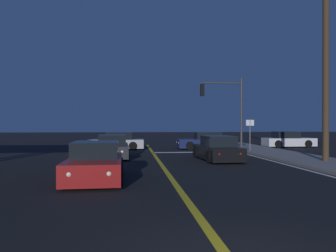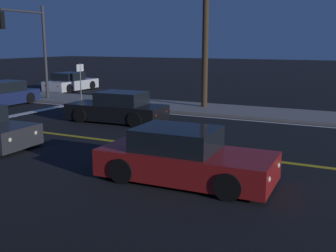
{
  "view_description": "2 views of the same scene",
  "coord_description": "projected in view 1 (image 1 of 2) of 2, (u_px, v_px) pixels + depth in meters",
  "views": [
    {
      "loc": [
        -1.39,
        -4.56,
        1.96
      ],
      "look_at": [
        0.97,
        17.99,
        1.85
      ],
      "focal_mm": 36.26,
      "sensor_mm": 36.0,
      "label": 1
    },
    {
      "loc": [
        -11.74,
        3.61,
        3.41
      ],
      "look_at": [
        0.77,
        9.83,
        0.58
      ],
      "focal_mm": 43.56,
      "sensor_mm": 36.0,
      "label": 2
    }
  ],
  "objects": [
    {
      "name": "traffic_signal_near_right",
      "position": [
        227.0,
        102.0,
        26.34
      ],
      "size": [
        3.33,
        0.28,
        5.56
      ],
      "rotation": [
        0.0,
        0.0,
        3.14
      ],
      "color": "#38383D",
      "rests_on": "ground"
    },
    {
      "name": "sidewalk_right",
      "position": [
        334.0,
        165.0,
        15.64
      ],
      "size": [
        3.2,
        36.66,
        0.15
      ],
      "primitive_type": "cube",
      "color": "gray",
      "rests_on": "ground"
    },
    {
      "name": "lane_line_edge_right",
      "position": [
        296.0,
        167.0,
        15.44
      ],
      "size": [
        0.16,
        34.62,
        0.01
      ],
      "primitive_type": "cube",
      "color": "white",
      "rests_on": "ground"
    },
    {
      "name": "car_mid_block_navy",
      "position": [
        205.0,
        142.0,
        27.07
      ],
      "size": [
        4.41,
        1.94,
        1.34
      ],
      "rotation": [
        0.0,
        0.0,
        1.59
      ],
      "color": "navy",
      "rests_on": "ground"
    },
    {
      "name": "car_far_approaching_white",
      "position": [
        288.0,
        140.0,
        29.21
      ],
      "size": [
        4.27,
        1.96,
        1.34
      ],
      "rotation": [
        0.0,
        0.0,
        -1.58
      ],
      "color": "silver",
      "rests_on": "ground"
    },
    {
      "name": "car_side_waiting_silver",
      "position": [
        117.0,
        142.0,
        26.43
      ],
      "size": [
        4.32,
        1.88,
        1.34
      ],
      "rotation": [
        0.0,
        0.0,
        1.56
      ],
      "color": "#B2B5BA",
      "rests_on": "ground"
    },
    {
      "name": "car_lead_oncoming_black",
      "position": [
        217.0,
        150.0,
        18.47
      ],
      "size": [
        1.98,
        4.49,
        1.34
      ],
      "rotation": [
        0.0,
        0.0,
        0.05
      ],
      "color": "black",
      "rests_on": "ground"
    },
    {
      "name": "lane_line_center",
      "position": [
        165.0,
        169.0,
        14.82
      ],
      "size": [
        0.2,
        34.62,
        0.01
      ],
      "primitive_type": "cube",
      "color": "gold",
      "rests_on": "ground"
    },
    {
      "name": "car_parked_curb_charcoal",
      "position": [
        112.0,
        148.0,
        19.83
      ],
      "size": [
        2.02,
        4.27,
        1.34
      ],
      "rotation": [
        0.0,
        0.0,
        3.18
      ],
      "color": "#2D2D33",
      "rests_on": "ground"
    },
    {
      "name": "street_sign_corner",
      "position": [
        250.0,
        130.0,
        23.65
      ],
      "size": [
        0.56,
        0.07,
        2.32
      ],
      "color": "slate",
      "rests_on": "ground"
    },
    {
      "name": "car_following_oncoming_red",
      "position": [
        95.0,
        163.0,
        12.02
      ],
      "size": [
        2.03,
        4.46,
        1.34
      ],
      "rotation": [
        0.0,
        0.0,
        3.17
      ],
      "color": "maroon",
      "rests_on": "ground"
    },
    {
      "name": "stop_bar",
      "position": [
        197.0,
        152.0,
        23.78
      ],
      "size": [
        6.27,
        0.5,
        0.01
      ],
      "primitive_type": "cube",
      "color": "white",
      "rests_on": "ground"
    },
    {
      "name": "utility_pole_right",
      "position": [
        326.0,
        50.0,
        16.83
      ],
      "size": [
        1.59,
        0.31,
        10.93
      ],
      "color": "#42301E",
      "rests_on": "ground"
    }
  ]
}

